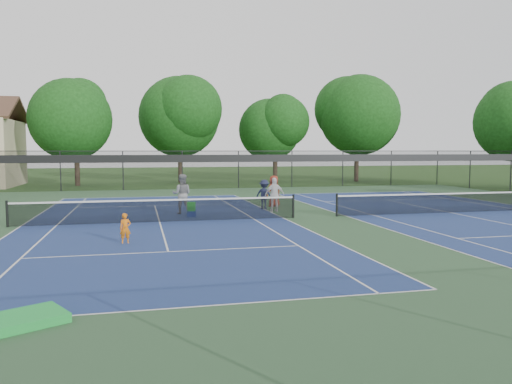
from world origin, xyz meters
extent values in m
plane|color=#234716|center=(0.00, 0.00, 0.00)|extent=(140.00, 140.00, 0.00)
cube|color=#315833|center=(0.00, 0.00, 0.00)|extent=(36.00, 36.00, 0.01)
cube|color=navy|center=(-7.00, 0.00, 0.01)|extent=(10.97, 23.77, 0.00)
cube|color=white|center=(-7.00, 11.88, 0.01)|extent=(10.97, 0.06, 0.00)
cube|color=white|center=(-7.00, -11.88, 0.01)|extent=(10.97, 0.06, 0.00)
cube|color=white|center=(-12.48, 0.00, 0.01)|extent=(0.06, 23.77, 0.00)
cube|color=white|center=(-1.51, 0.00, 0.01)|extent=(0.06, 23.77, 0.00)
cube|color=white|center=(-11.12, 0.00, 0.01)|extent=(0.06, 23.77, 0.00)
cube|color=white|center=(-2.88, 0.00, 0.01)|extent=(0.06, 23.77, 0.00)
cube|color=white|center=(-7.00, 6.40, 0.01)|extent=(8.23, 0.06, 0.00)
cube|color=white|center=(-7.00, -6.40, 0.01)|extent=(8.23, 0.06, 0.00)
cube|color=white|center=(-7.00, 0.00, 0.01)|extent=(0.06, 12.80, 0.00)
cylinder|color=black|center=(-12.95, 0.00, 0.54)|extent=(0.10, 0.10, 1.07)
cylinder|color=black|center=(-1.05, 0.00, 0.54)|extent=(0.10, 0.10, 1.07)
cube|color=black|center=(-7.00, 0.00, 0.47)|extent=(11.90, 0.01, 0.90)
cube|color=white|center=(-7.00, 0.00, 0.95)|extent=(11.90, 0.04, 0.07)
cube|color=navy|center=(7.00, 0.00, 0.01)|extent=(10.97, 23.77, 0.00)
cube|color=white|center=(7.00, 11.88, 0.01)|extent=(10.97, 0.06, 0.00)
cube|color=white|center=(1.51, 0.00, 0.01)|extent=(0.06, 23.77, 0.00)
cube|color=white|center=(2.88, 0.00, 0.01)|extent=(0.06, 23.77, 0.00)
cube|color=white|center=(7.00, 6.40, 0.01)|extent=(8.23, 0.06, 0.00)
cube|color=white|center=(7.00, 0.00, 0.01)|extent=(0.06, 12.80, 0.00)
cylinder|color=black|center=(1.05, 0.00, 0.54)|extent=(0.10, 0.10, 1.07)
cube|color=black|center=(7.00, 0.00, 0.47)|extent=(11.90, 0.01, 0.90)
cube|color=white|center=(7.00, 0.00, 0.95)|extent=(11.90, 0.04, 0.07)
cylinder|color=black|center=(-13.50, 18.00, 1.50)|extent=(0.08, 0.08, 3.00)
cylinder|color=black|center=(-9.00, 18.00, 1.50)|extent=(0.08, 0.08, 3.00)
cylinder|color=black|center=(-4.50, 18.00, 1.50)|extent=(0.08, 0.08, 3.00)
cylinder|color=black|center=(0.00, 18.00, 1.50)|extent=(0.08, 0.08, 3.00)
cylinder|color=black|center=(4.50, 18.00, 1.50)|extent=(0.08, 0.08, 3.00)
cylinder|color=black|center=(9.00, 18.00, 1.50)|extent=(0.08, 0.08, 3.00)
cylinder|color=black|center=(13.50, 18.00, 1.50)|extent=(0.08, 0.08, 3.00)
cylinder|color=black|center=(18.00, 18.00, 1.50)|extent=(0.08, 0.08, 3.00)
cylinder|color=black|center=(18.00, 9.00, 1.50)|extent=(0.08, 0.08, 3.00)
cylinder|color=black|center=(18.00, 13.50, 1.50)|extent=(0.08, 0.08, 3.00)
cube|color=black|center=(0.00, 18.00, 1.50)|extent=(36.00, 0.01, 3.00)
cube|color=black|center=(0.00, 18.00, 3.00)|extent=(36.00, 0.05, 0.05)
cylinder|color=#2D2116|center=(-13.00, 24.00, 1.89)|extent=(0.44, 0.44, 3.78)
sphere|color=black|center=(-13.00, 24.00, 5.65)|extent=(6.80, 6.80, 6.80)
sphere|color=black|center=(-13.00, 24.00, 6.31)|extent=(5.58, 5.58, 5.58)
sphere|color=black|center=(-13.00, 24.00, 6.98)|extent=(4.35, 4.35, 4.35)
cylinder|color=#2D2116|center=(-4.00, 26.00, 2.07)|extent=(0.44, 0.44, 4.14)
sphere|color=black|center=(-4.00, 26.00, 6.23)|extent=(7.60, 7.60, 7.60)
sphere|color=black|center=(-4.00, 26.00, 6.85)|extent=(6.23, 6.23, 6.23)
sphere|color=black|center=(-4.00, 26.00, 7.48)|extent=(4.86, 4.86, 4.86)
cylinder|color=#2D2116|center=(5.00, 25.00, 1.71)|extent=(0.44, 0.44, 3.42)
sphere|color=black|center=(5.00, 25.00, 5.07)|extent=(6.00, 6.00, 6.00)
sphere|color=black|center=(5.00, 25.00, 5.77)|extent=(4.92, 4.92, 4.92)
sphere|color=black|center=(5.00, 25.00, 6.48)|extent=(3.84, 3.84, 3.84)
cylinder|color=#2D2116|center=(13.00, 24.00, 2.16)|extent=(0.44, 0.44, 4.32)
sphere|color=black|center=(13.00, 24.00, 6.46)|extent=(7.80, 7.80, 7.80)
sphere|color=black|center=(13.00, 24.00, 7.08)|extent=(6.40, 6.40, 6.40)
sphere|color=black|center=(13.00, 24.00, 7.69)|extent=(4.99, 4.99, 4.99)
imported|color=orange|center=(-8.29, -4.64, 0.50)|extent=(0.39, 0.27, 1.00)
imported|color=gray|center=(-5.83, 2.63, 0.96)|extent=(1.06, 0.90, 1.92)
imported|color=silver|center=(-1.25, 2.47, 0.85)|extent=(1.00, 0.43, 1.70)
imported|color=#1A1E39|center=(-1.51, 3.54, 0.77)|extent=(1.13, 1.07, 1.54)
imported|color=#9C2E1C|center=(-0.70, 4.60, 0.85)|extent=(0.96, 0.78, 1.69)
cube|color=navy|center=(-5.49, 1.44, 0.14)|extent=(0.44, 0.34, 0.27)
cube|color=green|center=(-5.49, 1.44, 0.48)|extent=(0.40, 0.34, 0.41)
cube|color=green|center=(-9.96, -12.21, 0.09)|extent=(1.87, 1.62, 0.17)
camera|label=1|loc=(-7.81, -21.40, 3.06)|focal=35.00mm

